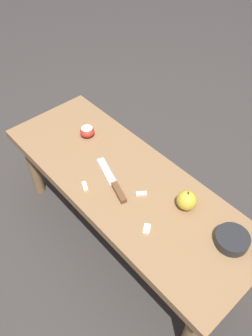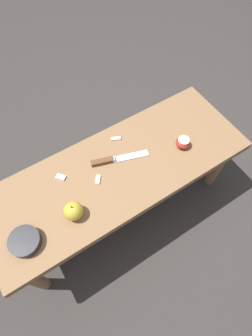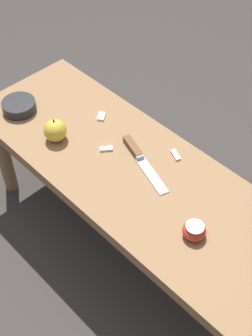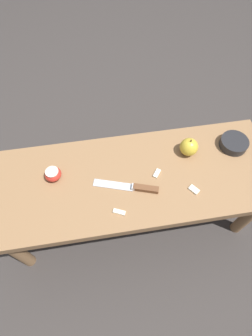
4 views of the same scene
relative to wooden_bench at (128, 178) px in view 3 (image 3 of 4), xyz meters
The scene contains 9 objects.
ground_plane 0.37m from the wooden_bench, ahead, with size 8.00×8.00×0.00m, color #383330.
wooden_bench is the anchor object (origin of this frame).
knife 0.08m from the wooden_bench, 86.66° to the right, with size 0.25×0.11×0.02m.
apple_whole 0.28m from the wooden_bench, 18.54° to the left, with size 0.08×0.08×0.09m.
apple_cut 0.33m from the wooden_bench, behind, with size 0.07×0.07×0.04m.
apple_slice_near_knife 0.17m from the wooden_bench, 118.29° to the right, with size 0.05×0.03×0.01m.
apple_slice_center 0.25m from the wooden_bench, 22.62° to the right, with size 0.04×0.05×0.01m.
apple_slice_near_bowl 0.12m from the wooden_bench, ahead, with size 0.04×0.04×0.01m.
bowl 0.47m from the wooden_bench, 10.69° to the left, with size 0.12×0.12×0.04m.
Camera 3 is at (-0.71, 0.69, 1.50)m, focal length 50.00 mm.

